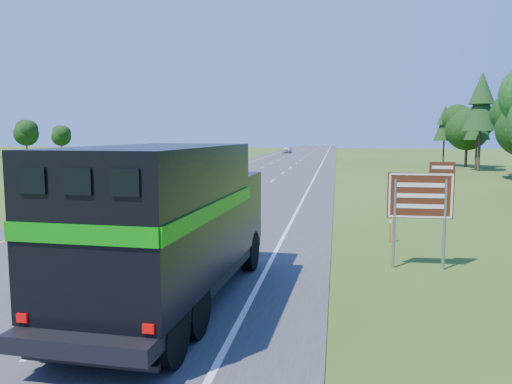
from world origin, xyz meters
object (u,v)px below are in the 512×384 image
far_car (287,149)px  exit_sign (421,200)px  horse_truck (170,221)px  white_suv (202,172)px

far_car → exit_sign: 97.44m
horse_truck → white_suv: bearing=106.5°
horse_truck → far_car: horse_truck is taller
white_suv → horse_truck: bearing=-77.2°
horse_truck → far_car: size_ratio=1.97×
white_suv → far_car: 70.15m
horse_truck → exit_sign: horse_truck is taller
far_car → exit_sign: (13.83, -96.44, 1.41)m
horse_truck → far_car: bearing=96.6°
white_suv → exit_sign: bearing=-62.4°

